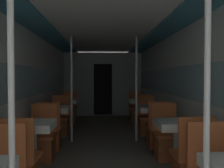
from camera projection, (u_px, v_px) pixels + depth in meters
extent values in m
cube|color=silver|center=(27.00, 91.00, 4.48)|extent=(0.05, 10.12, 2.21)
cube|color=#9EC6D1|center=(28.00, 82.00, 4.47)|extent=(0.03, 9.31, 0.56)
cube|color=silver|center=(180.00, 91.00, 4.60)|extent=(0.05, 10.12, 2.21)
cube|color=#9EC6D1|center=(179.00, 82.00, 4.60)|extent=(0.03, 9.31, 0.56)
cube|color=silver|center=(105.00, 27.00, 4.51)|extent=(2.78, 10.12, 0.04)
cube|color=teal|center=(41.00, 29.00, 4.46)|extent=(0.50, 9.71, 0.03)
cube|color=teal|center=(167.00, 30.00, 4.56)|extent=(0.50, 9.71, 0.03)
cube|color=gray|center=(103.00, 84.00, 8.75)|extent=(2.73, 0.08, 2.21)
cube|color=black|center=(103.00, 89.00, 8.71)|extent=(0.64, 0.01, 1.77)
cube|color=#C66033|center=(5.00, 147.00, 2.46)|extent=(0.42, 0.04, 0.47)
cylinder|color=silver|center=(12.00, 115.00, 1.72)|extent=(0.05, 0.05, 2.21)
cylinder|color=#B7B7BC|center=(33.00, 148.00, 3.49)|extent=(0.10, 0.10, 0.70)
cube|color=#93704C|center=(33.00, 123.00, 3.48)|extent=(0.54, 0.54, 0.02)
cube|color=white|center=(33.00, 126.00, 3.48)|extent=(0.58, 0.58, 0.11)
cube|color=#C66033|center=(21.00, 158.00, 2.94)|extent=(0.42, 0.42, 0.05)
cube|color=#C66033|center=(15.00, 140.00, 2.74)|extent=(0.42, 0.04, 0.47)
cube|color=brown|center=(42.00, 149.00, 4.04)|extent=(0.36, 0.36, 0.39)
cube|color=#C66033|center=(42.00, 136.00, 4.03)|extent=(0.42, 0.42, 0.05)
cube|color=#C66033|center=(45.00, 118.00, 4.22)|extent=(0.42, 0.04, 0.47)
cylinder|color=#4C4C51|center=(56.00, 141.00, 5.26)|extent=(0.32, 0.32, 0.01)
cylinder|color=#B7B7BC|center=(56.00, 124.00, 5.25)|extent=(0.10, 0.10, 0.70)
cube|color=#93704C|center=(56.00, 107.00, 5.24)|extent=(0.54, 0.54, 0.02)
cube|color=white|center=(56.00, 109.00, 5.24)|extent=(0.58, 0.58, 0.11)
cube|color=brown|center=(51.00, 139.00, 4.71)|extent=(0.36, 0.36, 0.39)
cube|color=#C66033|center=(51.00, 127.00, 4.71)|extent=(0.42, 0.42, 0.05)
cube|color=#C66033|center=(48.00, 115.00, 4.51)|extent=(0.42, 0.04, 0.47)
cube|color=brown|center=(60.00, 127.00, 5.80)|extent=(0.36, 0.36, 0.39)
cube|color=#C66033|center=(60.00, 118.00, 5.80)|extent=(0.42, 0.42, 0.05)
cube|color=#C66033|center=(61.00, 106.00, 5.98)|extent=(0.42, 0.04, 0.47)
cylinder|color=silver|center=(72.00, 89.00, 5.25)|extent=(0.05, 0.05, 2.21)
cylinder|color=#4C4C51|center=(67.00, 125.00, 7.02)|extent=(0.32, 0.32, 0.01)
cylinder|color=#B7B7BC|center=(67.00, 112.00, 7.01)|extent=(0.10, 0.10, 0.70)
cube|color=#93704C|center=(67.00, 100.00, 7.00)|extent=(0.54, 0.54, 0.02)
cube|color=white|center=(67.00, 101.00, 7.00)|extent=(0.58, 0.58, 0.11)
cube|color=brown|center=(64.00, 122.00, 6.47)|extent=(0.36, 0.36, 0.39)
cube|color=#C66033|center=(64.00, 113.00, 6.47)|extent=(0.42, 0.42, 0.05)
cube|color=#C66033|center=(63.00, 104.00, 6.27)|extent=(0.42, 0.04, 0.47)
cube|color=brown|center=(70.00, 115.00, 7.56)|extent=(0.36, 0.36, 0.39)
cube|color=#C66033|center=(70.00, 108.00, 7.56)|extent=(0.42, 0.42, 0.05)
cube|color=#C66033|center=(70.00, 99.00, 7.74)|extent=(0.42, 0.04, 0.47)
cube|color=#C66033|center=(208.00, 145.00, 2.55)|extent=(0.42, 0.04, 0.47)
cylinder|color=silver|center=(207.00, 114.00, 1.78)|extent=(0.05, 0.05, 2.21)
cylinder|color=#B7B7BC|center=(177.00, 147.00, 3.58)|extent=(0.10, 0.10, 0.70)
cube|color=#93704C|center=(177.00, 122.00, 3.57)|extent=(0.54, 0.54, 0.02)
cube|color=white|center=(177.00, 124.00, 3.57)|extent=(0.58, 0.58, 0.11)
cube|color=#C66033|center=(190.00, 155.00, 3.04)|extent=(0.42, 0.42, 0.05)
cube|color=#C66033|center=(197.00, 138.00, 2.84)|extent=(0.42, 0.04, 0.47)
cube|color=brown|center=(167.00, 148.00, 4.13)|extent=(0.36, 0.36, 0.39)
cube|color=#C66033|center=(167.00, 134.00, 4.12)|extent=(0.42, 0.42, 0.05)
cube|color=#C66033|center=(164.00, 117.00, 4.31)|extent=(0.42, 0.04, 0.47)
cylinder|color=#4C4C51|center=(152.00, 140.00, 5.35)|extent=(0.32, 0.32, 0.01)
cylinder|color=#B7B7BC|center=(152.00, 124.00, 5.34)|extent=(0.10, 0.10, 0.70)
cube|color=#93704C|center=(152.00, 107.00, 5.33)|extent=(0.54, 0.54, 0.02)
cube|color=white|center=(152.00, 109.00, 5.33)|extent=(0.58, 0.58, 0.11)
cube|color=brown|center=(157.00, 138.00, 4.80)|extent=(0.36, 0.36, 0.39)
cube|color=#C66033|center=(158.00, 126.00, 4.80)|extent=(0.42, 0.42, 0.05)
cube|color=#C66033|center=(160.00, 114.00, 4.60)|extent=(0.42, 0.04, 0.47)
cube|color=brown|center=(147.00, 126.00, 5.89)|extent=(0.36, 0.36, 0.39)
cube|color=#C66033|center=(147.00, 117.00, 5.89)|extent=(0.42, 0.42, 0.05)
cube|color=#C66033|center=(146.00, 105.00, 6.07)|extent=(0.42, 0.04, 0.47)
cylinder|color=silver|center=(136.00, 89.00, 5.31)|extent=(0.05, 0.05, 2.21)
cylinder|color=#4C4C51|center=(139.00, 124.00, 7.12)|extent=(0.32, 0.32, 0.01)
cylinder|color=#B7B7BC|center=(139.00, 112.00, 7.11)|extent=(0.10, 0.10, 0.70)
cube|color=#93704C|center=(139.00, 99.00, 7.09)|extent=(0.54, 0.54, 0.02)
cube|color=white|center=(139.00, 101.00, 7.10)|extent=(0.58, 0.58, 0.11)
cube|color=brown|center=(142.00, 121.00, 6.57)|extent=(0.36, 0.36, 0.39)
cube|color=#C66033|center=(142.00, 113.00, 6.56)|extent=(0.42, 0.42, 0.05)
cube|color=#C66033|center=(144.00, 104.00, 6.36)|extent=(0.42, 0.04, 0.47)
cube|color=brown|center=(136.00, 115.00, 7.66)|extent=(0.36, 0.36, 0.39)
cube|color=#C66033|center=(136.00, 108.00, 7.65)|extent=(0.42, 0.42, 0.05)
cube|color=#C66033|center=(136.00, 99.00, 7.83)|extent=(0.42, 0.04, 0.47)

